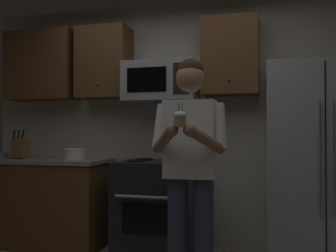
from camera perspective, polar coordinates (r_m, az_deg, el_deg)
wall_back at (r=4.19m, az=1.96°, el=0.38°), size 4.40×0.10×2.60m
oven_range at (r=3.92m, az=-1.53°, el=-11.85°), size 0.76×0.70×0.93m
microwave at (r=4.00m, az=-1.03°, el=6.49°), size 0.74×0.41×0.40m
refrigerator at (r=3.69m, az=21.38°, el=-5.58°), size 0.90×0.75×1.80m
cabinet_row_upper at (r=4.27m, az=-8.37°, el=9.14°), size 2.78×0.36×0.76m
counter_left at (r=4.47m, az=-17.92°, el=-10.44°), size 1.44×0.66×0.92m
knife_block at (r=4.51m, az=-20.90°, el=-3.04°), size 0.16×0.15×0.32m
bowl_large_white at (r=4.22m, az=-13.58°, el=-3.97°), size 0.24×0.24×0.11m
bowl_small_colored at (r=4.68m, az=-23.14°, el=-3.95°), size 0.13×0.13×0.06m
person at (r=2.93m, az=3.25°, el=-4.98°), size 0.60×0.48×1.76m
cupcake at (r=2.60m, az=1.78°, el=1.10°), size 0.09×0.09×0.17m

